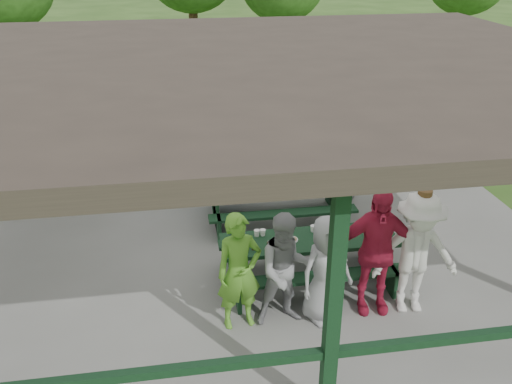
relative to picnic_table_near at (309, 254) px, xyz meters
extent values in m
plane|color=#294917|center=(-0.44, 1.20, -0.58)|extent=(90.00, 90.00, 0.00)
cube|color=slate|center=(-0.44, 1.20, -0.53)|extent=(10.00, 8.00, 0.10)
cube|color=black|center=(-0.44, -2.60, 1.02)|extent=(0.15, 0.15, 3.00)
cube|color=black|center=(-5.24, 5.00, 1.02)|extent=(0.15, 0.15, 3.00)
cube|color=black|center=(-0.44, 5.00, 1.02)|extent=(0.15, 0.15, 3.00)
cube|color=black|center=(4.36, 5.00, 1.02)|extent=(0.15, 0.15, 3.00)
cube|color=black|center=(-2.84, -2.60, 0.42)|extent=(4.65, 0.10, 0.10)
cube|color=black|center=(-2.84, 5.00, 0.42)|extent=(4.65, 0.10, 0.10)
cube|color=black|center=(1.96, 5.00, 0.42)|extent=(4.65, 0.10, 0.10)
cube|color=black|center=(-0.44, -2.60, 2.42)|extent=(9.80, 0.15, 0.20)
cube|color=black|center=(-0.44, 5.00, 2.42)|extent=(9.80, 0.15, 0.20)
cube|color=#312A23|center=(-0.44, 1.20, 2.64)|extent=(10.60, 8.60, 0.24)
cube|color=black|center=(0.00, 0.00, 0.24)|extent=(2.68, 0.75, 0.06)
cube|color=black|center=(0.00, -0.56, -0.05)|extent=(2.68, 0.28, 0.05)
cube|color=black|center=(0.00, 0.55, -0.05)|extent=(2.68, 0.28, 0.05)
cube|color=black|center=(-1.16, 0.00, -0.10)|extent=(0.06, 0.70, 0.75)
cube|color=black|center=(1.16, 0.00, -0.10)|extent=(0.06, 0.70, 0.75)
cube|color=black|center=(-1.16, 0.00, -0.25)|extent=(0.06, 1.39, 0.45)
cube|color=black|center=(1.16, 0.00, -0.25)|extent=(0.06, 1.39, 0.45)
cube|color=black|center=(-0.09, 2.00, 0.24)|extent=(2.68, 0.75, 0.06)
cube|color=black|center=(-0.09, 1.44, -0.05)|extent=(2.68, 0.28, 0.05)
cube|color=black|center=(-0.09, 2.55, -0.05)|extent=(2.68, 0.28, 0.05)
cube|color=black|center=(-1.24, 2.00, -0.10)|extent=(0.06, 0.70, 0.75)
cube|color=black|center=(1.07, 2.00, -0.10)|extent=(0.06, 0.70, 0.75)
cube|color=black|center=(-1.24, 2.00, -0.25)|extent=(0.06, 1.39, 0.45)
cube|color=black|center=(1.07, 2.00, -0.25)|extent=(0.06, 1.39, 0.45)
cylinder|color=white|center=(-1.04, 0.00, 0.28)|extent=(0.22, 0.22, 0.01)
torus|color=#AD763D|center=(-1.08, -0.02, 0.30)|extent=(0.10, 0.10, 0.03)
torus|color=#AD763D|center=(-1.00, -0.02, 0.30)|extent=(0.10, 0.10, 0.03)
torus|color=#AD763D|center=(-1.04, 0.04, 0.30)|extent=(0.10, 0.10, 0.03)
cylinder|color=white|center=(-0.29, 0.00, 0.28)|extent=(0.22, 0.22, 0.01)
torus|color=#AD763D|center=(-0.33, -0.02, 0.30)|extent=(0.10, 0.10, 0.03)
torus|color=#AD763D|center=(-0.25, -0.02, 0.30)|extent=(0.10, 0.10, 0.03)
torus|color=#AD763D|center=(-0.29, 0.04, 0.30)|extent=(0.10, 0.10, 0.03)
cylinder|color=white|center=(0.40, 0.00, 0.28)|extent=(0.22, 0.22, 0.01)
torus|color=#AD763D|center=(0.36, -0.02, 0.30)|extent=(0.10, 0.10, 0.03)
torus|color=#AD763D|center=(0.44, -0.02, 0.30)|extent=(0.10, 0.10, 0.03)
torus|color=#AD763D|center=(0.40, 0.04, 0.30)|extent=(0.10, 0.10, 0.03)
cylinder|color=white|center=(1.11, 0.00, 0.28)|extent=(0.22, 0.22, 0.01)
torus|color=#AD763D|center=(1.07, -0.02, 0.30)|extent=(0.10, 0.10, 0.03)
torus|color=#AD763D|center=(1.15, -0.02, 0.30)|extent=(0.10, 0.10, 0.03)
torus|color=#AD763D|center=(1.11, 0.04, 0.30)|extent=(0.10, 0.10, 0.03)
cylinder|color=#381E0F|center=(-1.04, -0.18, 0.32)|extent=(0.06, 0.06, 0.10)
cylinder|color=#381E0F|center=(-0.88, -0.18, 0.32)|extent=(0.06, 0.06, 0.10)
cylinder|color=#381E0F|center=(-0.66, -0.18, 0.32)|extent=(0.06, 0.06, 0.10)
cylinder|color=#381E0F|center=(0.36, -0.18, 0.32)|extent=(0.06, 0.06, 0.10)
cone|color=white|center=(-1.00, 0.20, 0.32)|extent=(0.09, 0.09, 0.10)
cone|color=white|center=(-0.77, 0.20, 0.32)|extent=(0.09, 0.09, 0.10)
cone|color=white|center=(-0.68, 0.20, 0.32)|extent=(0.09, 0.09, 0.10)
cone|color=white|center=(0.11, 0.20, 0.32)|extent=(0.09, 0.09, 0.10)
imported|color=#549728|center=(-1.18, -0.87, 0.37)|extent=(0.68, 0.50, 1.70)
imported|color=gray|center=(-0.55, -0.91, 0.36)|extent=(0.84, 0.67, 1.67)
imported|color=gray|center=(0.00, -0.92, 0.32)|extent=(0.90, 0.74, 1.59)
imported|color=#A81B38|center=(0.72, -0.81, 0.48)|extent=(1.16, 0.58, 1.91)
imported|color=beige|center=(1.27, -0.93, 0.45)|extent=(1.26, 0.81, 1.85)
cylinder|color=#4F351B|center=(1.27, -0.93, 1.31)|extent=(0.35, 0.35, 0.02)
cylinder|color=#4F351B|center=(1.27, -0.93, 1.37)|extent=(0.21, 0.21, 0.11)
imported|color=#85ACCE|center=(-0.96, 3.00, 0.33)|extent=(1.57, 0.82, 1.62)
imported|color=#446DB1|center=(-1.85, 3.44, 0.33)|extent=(0.67, 0.54, 1.61)
imported|color=gray|center=(1.32, 2.80, 0.27)|extent=(0.86, 0.76, 1.48)
imported|color=silver|center=(0.58, 9.25, 0.11)|extent=(5.19, 2.94, 1.37)
cube|color=navy|center=(-1.61, 8.71, 0.19)|extent=(3.00, 2.23, 0.12)
cube|color=navy|center=(-1.36, 8.08, 0.43)|extent=(2.53, 1.03, 0.38)
cube|color=navy|center=(-1.85, 9.33, 0.43)|extent=(2.53, 1.03, 0.38)
cube|color=navy|center=(-2.86, 8.22, 0.43)|extent=(0.54, 1.28, 0.38)
cube|color=navy|center=(-0.35, 9.20, 0.43)|extent=(0.54, 1.28, 0.38)
cylinder|color=black|center=(-2.15, 7.72, -0.21)|extent=(0.74, 0.43, 0.73)
cylinder|color=yellow|center=(-2.15, 7.72, -0.21)|extent=(0.33, 0.30, 0.27)
cylinder|color=black|center=(-2.68, 9.07, -0.21)|extent=(0.74, 0.43, 0.73)
cylinder|color=yellow|center=(-2.68, 9.07, -0.21)|extent=(0.33, 0.30, 0.27)
cylinder|color=black|center=(-0.54, 8.35, -0.21)|extent=(0.74, 0.43, 0.73)
cylinder|color=yellow|center=(-0.54, 8.35, -0.21)|extent=(0.33, 0.30, 0.27)
cylinder|color=black|center=(-1.06, 9.69, -0.21)|extent=(0.74, 0.43, 0.73)
cylinder|color=yellow|center=(-1.06, 9.69, -0.21)|extent=(0.33, 0.30, 0.27)
cube|color=navy|center=(0.10, 9.37, 0.10)|extent=(0.92, 0.42, 0.08)
cone|color=#F2590C|center=(-2.91, 8.20, 0.53)|extent=(0.16, 0.37, 0.38)
cylinder|color=#372316|center=(-7.24, 13.50, 0.79)|extent=(0.36, 0.36, 2.74)
cylinder|color=#372316|center=(-0.85, 15.63, 0.92)|extent=(0.36, 0.36, 2.99)
cylinder|color=#372316|center=(2.51, 14.53, 0.72)|extent=(0.36, 0.36, 2.60)
cylinder|color=#372316|center=(10.23, 14.92, 0.76)|extent=(0.36, 0.36, 2.68)
cylinder|color=#372316|center=(10.57, 15.84, 1.00)|extent=(0.36, 0.36, 3.16)
camera|label=1|loc=(-1.91, -6.87, 4.44)|focal=38.00mm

